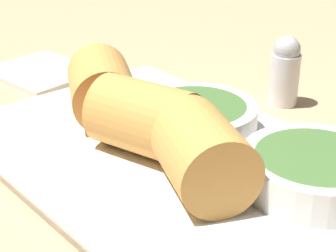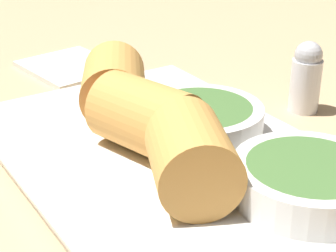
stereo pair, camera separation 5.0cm
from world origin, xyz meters
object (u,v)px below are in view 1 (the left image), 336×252
(serving_plate, at_px, (168,160))
(salt_shaker, at_px, (285,71))
(dipping_bowl_near, at_px, (195,117))
(napkin, at_px, (42,72))
(dipping_bowl_far, at_px, (315,169))

(serving_plate, relative_size, salt_shaker, 4.93)
(dipping_bowl_near, height_order, salt_shaker, salt_shaker)
(napkin, bearing_deg, dipping_bowl_far, 2.14)
(serving_plate, height_order, salt_shaker, salt_shaker)
(serving_plate, xyz_separation_m, salt_shaker, (-0.02, 0.16, 0.03))
(dipping_bowl_near, distance_m, napkin, 0.23)
(dipping_bowl_near, height_order, napkin, dipping_bowl_near)
(dipping_bowl_near, height_order, dipping_bowl_far, same)
(serving_plate, xyz_separation_m, dipping_bowl_near, (-0.01, 0.04, 0.02))
(dipping_bowl_near, bearing_deg, napkin, -177.81)
(serving_plate, height_order, napkin, serving_plate)
(napkin, distance_m, salt_shaker, 0.26)
(dipping_bowl_near, distance_m, salt_shaker, 0.13)
(serving_plate, bearing_deg, salt_shaker, 98.41)
(salt_shaker, bearing_deg, dipping_bowl_near, -84.15)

